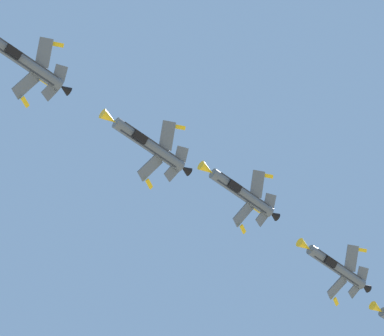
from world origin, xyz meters
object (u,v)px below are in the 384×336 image
(fighter_jet_right_wing, at_px, (147,144))
(fighter_jet_left_outer, at_px, (240,192))
(fighter_jet_right_outer, at_px, (335,267))
(fighter_jet_left_wing, at_px, (23,60))

(fighter_jet_right_wing, bearing_deg, fighter_jet_left_outer, -88.75)
(fighter_jet_left_outer, bearing_deg, fighter_jet_right_outer, -89.87)
(fighter_jet_left_wing, distance_m, fighter_jet_right_outer, 59.73)
(fighter_jet_right_wing, bearing_deg, fighter_jet_right_outer, -89.34)
(fighter_jet_left_wing, relative_size, fighter_jet_left_outer, 1.00)
(fighter_jet_left_wing, bearing_deg, fighter_jet_right_wing, -94.43)
(fighter_jet_left_wing, distance_m, fighter_jet_left_outer, 39.19)
(fighter_jet_right_outer, bearing_deg, fighter_jet_left_outer, 90.13)
(fighter_jet_right_wing, distance_m, fighter_jet_left_outer, 18.96)
(fighter_jet_left_wing, height_order, fighter_jet_right_wing, fighter_jet_left_wing)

